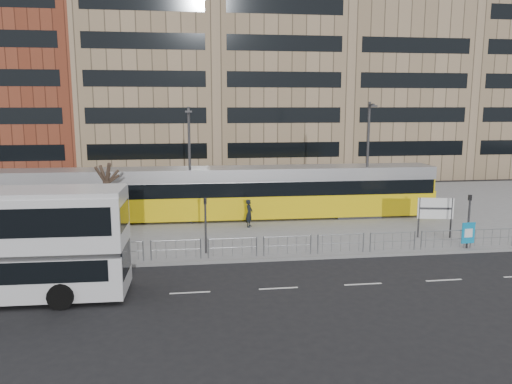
{
  "coord_description": "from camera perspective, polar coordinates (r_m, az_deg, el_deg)",
  "views": [
    {
      "loc": [
        -5.91,
        -25.26,
        8.22
      ],
      "look_at": [
        -1.68,
        6.0,
        2.72
      ],
      "focal_mm": 35.0,
      "sensor_mm": 36.0,
      "label": 1
    }
  ],
  "objects": [
    {
      "name": "pedestrian",
      "position": [
        33.4,
        -0.78,
        -2.44
      ],
      "size": [
        0.69,
        0.81,
        1.87
      ],
      "primitive_type": "imported",
      "rotation": [
        0.0,
        0.0,
        1.14
      ],
      "color": "black",
      "rests_on": "plaza"
    },
    {
      "name": "road_markings",
      "position": [
        23.81,
        9.83,
        -10.44
      ],
      "size": [
        62.0,
        0.12,
        0.01
      ],
      "primitive_type": "cube",
      "color": "white",
      "rests_on": "ground"
    },
    {
      "name": "kerb",
      "position": [
        27.23,
        5.24,
        -7.55
      ],
      "size": [
        64.0,
        0.25,
        0.17
      ],
      "primitive_type": "cube",
      "color": "gray",
      "rests_on": "ground"
    },
    {
      "name": "traffic_light_west",
      "position": [
        27.44,
        -5.8,
        -2.99
      ],
      "size": [
        0.21,
        0.23,
        3.1
      ],
      "rotation": [
        0.0,
        0.0,
        -0.24
      ],
      "color": "#2D2D30",
      "rests_on": "plaza"
    },
    {
      "name": "pedestrian_barrier",
      "position": [
        27.9,
        9.08,
        -5.27
      ],
      "size": [
        32.07,
        0.07,
        1.1
      ],
      "color": "gray",
      "rests_on": "plaza"
    },
    {
      "name": "plaza",
      "position": [
        38.59,
        1.29,
        -2.29
      ],
      "size": [
        64.0,
        24.0,
        0.15
      ],
      "primitive_type": "cube",
      "color": "gray",
      "rests_on": "ground"
    },
    {
      "name": "station_sign",
      "position": [
        32.47,
        19.82,
        -1.97
      ],
      "size": [
        2.14,
        0.5,
        2.49
      ],
      "rotation": [
        0.0,
        0.0,
        -0.19
      ],
      "color": "#2D2D30",
      "rests_on": "plaza"
    },
    {
      "name": "lamp_post_east",
      "position": [
        36.67,
        12.67,
        4.11
      ],
      "size": [
        0.45,
        1.04,
        8.31
      ],
      "color": "#2D2D30",
      "rests_on": "plaza"
    },
    {
      "name": "bare_tree",
      "position": [
        31.53,
        -16.85,
        3.48
      ],
      "size": [
        4.28,
        4.28,
        6.73
      ],
      "color": "#32261B",
      "rests_on": "plaza"
    },
    {
      "name": "ground",
      "position": [
        27.21,
        5.26,
        -7.74
      ],
      "size": [
        120.0,
        120.0,
        0.0
      ],
      "primitive_type": "plane",
      "color": "black",
      "rests_on": "ground"
    },
    {
      "name": "lamp_post_west",
      "position": [
        34.3,
        -7.59,
        3.58
      ],
      "size": [
        0.45,
        1.04,
        7.96
      ],
      "color": "#2D2D30",
      "rests_on": "plaza"
    },
    {
      "name": "ad_panel",
      "position": [
        30.91,
        23.09,
        -4.36
      ],
      "size": [
        0.81,
        0.12,
        1.51
      ],
      "rotation": [
        0.0,
        0.0,
        0.07
      ],
      "color": "#2D2D30",
      "rests_on": "plaza"
    },
    {
      "name": "traffic_light_east",
      "position": [
        30.77,
        23.17,
        -2.35
      ],
      "size": [
        0.2,
        0.23,
        3.1
      ],
      "rotation": [
        0.0,
        0.0,
        0.23
      ],
      "color": "#2D2D30",
      "rests_on": "plaza"
    },
    {
      "name": "tram",
      "position": [
        35.82,
        -4.24,
        -0.14
      ],
      "size": [
        31.34,
        3.49,
        3.69
      ],
      "rotation": [
        0.0,
        0.0,
        -0.02
      ],
      "color": "yellow",
      "rests_on": "plaza"
    },
    {
      "name": "building_row",
      "position": [
        60.18,
        -0.57,
        14.37
      ],
      "size": [
        70.4,
        18.4,
        31.2
      ],
      "color": "brown",
      "rests_on": "ground"
    }
  ]
}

